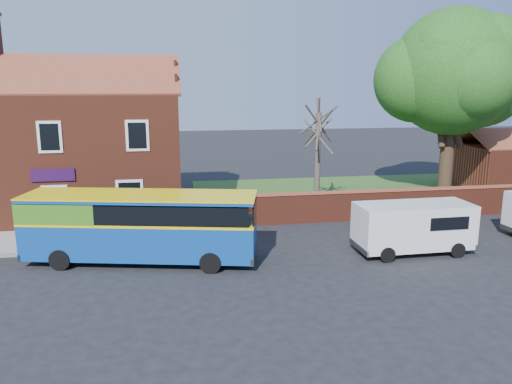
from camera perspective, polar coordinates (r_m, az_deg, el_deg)
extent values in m
plane|color=black|center=(18.54, -4.71, -10.06)|extent=(120.00, 120.00, 0.00)
cube|color=gray|center=(24.55, -22.52, -5.20)|extent=(18.00, 3.50, 0.12)
cube|color=slate|center=(22.92, -23.46, -6.47)|extent=(18.00, 0.15, 0.14)
cube|color=#426B28|center=(34.09, 15.56, -0.06)|extent=(26.00, 12.00, 0.04)
cube|color=maroon|center=(29.40, -20.61, 4.09)|extent=(12.00, 8.00, 6.50)
cube|color=brown|center=(27.20, -22.08, 12.38)|extent=(12.30, 4.08, 2.16)
cube|color=brown|center=(31.12, -20.52, 12.37)|extent=(12.30, 4.08, 2.16)
cube|color=black|center=(25.33, -22.52, 5.83)|extent=(1.10, 0.06, 1.50)
cube|color=#4C0F19|center=(25.88, -21.89, -1.89)|extent=(0.95, 0.04, 2.10)
cube|color=silver|center=(25.89, -21.89, -1.77)|extent=(1.20, 0.06, 2.30)
cube|color=#290B34|center=(25.53, -22.20, 1.81)|extent=(2.00, 0.06, 0.60)
cube|color=maroon|center=(28.76, 20.67, -1.15)|extent=(22.00, 0.30, 1.50)
cube|color=brown|center=(28.60, 20.79, 0.41)|extent=(22.00, 0.38, 0.10)
cube|color=brown|center=(39.26, 27.13, 5.84)|extent=(8.20, 2.56, 1.24)
cube|color=#0D4197|center=(20.53, -12.94, -5.02)|extent=(9.38, 4.24, 1.45)
cube|color=yellow|center=(20.33, -13.03, -3.07)|extent=(9.41, 4.26, 0.10)
cube|color=black|center=(20.22, -13.09, -1.88)|extent=(9.03, 4.17, 0.72)
cube|color=#40821C|center=(21.25, -20.90, -1.70)|extent=(3.53, 2.94, 0.77)
cube|color=#0D4197|center=(20.11, -13.16, -0.55)|extent=(9.38, 4.24, 0.14)
cube|color=yellow|center=(20.09, -13.17, -0.33)|extent=(9.43, 4.28, 0.06)
cylinder|color=black|center=(20.78, -21.46, -7.20)|extent=(0.86, 0.45, 0.82)
cylinder|color=black|center=(22.62, -19.26, -5.47)|extent=(0.86, 0.45, 0.82)
cylinder|color=black|center=(19.14, -5.23, -8.03)|extent=(0.86, 0.45, 0.82)
cylinder|color=black|center=(21.12, -4.40, -6.05)|extent=(0.86, 0.45, 0.82)
cube|color=silver|center=(22.04, 17.54, -3.64)|extent=(4.86, 2.01, 1.84)
cube|color=black|center=(23.06, 22.37, -2.57)|extent=(0.11, 1.64, 0.72)
cube|color=black|center=(23.46, 22.56, -5.16)|extent=(0.13, 1.93, 0.23)
cylinder|color=black|center=(20.86, 14.76, -6.93)|extent=(0.64, 0.23, 0.64)
cylinder|color=black|center=(22.42, 12.80, -5.47)|extent=(0.64, 0.23, 0.64)
cylinder|color=black|center=(22.32, 22.01, -6.17)|extent=(0.64, 0.23, 0.64)
cylinder|color=black|center=(23.78, 19.69, -4.87)|extent=(0.64, 0.23, 0.64)
cylinder|color=black|center=(32.61, 20.91, 3.22)|extent=(0.82, 0.82, 4.72)
sphere|color=#307E27|center=(32.28, 21.64, 12.61)|extent=(7.39, 7.39, 7.39)
sphere|color=#307E27|center=(33.77, 24.39, 11.29)|extent=(5.34, 5.34, 5.34)
sphere|color=#307E27|center=(31.87, 17.93, 12.15)|extent=(5.13, 5.13, 5.13)
cylinder|color=#4C4238|center=(27.67, 7.04, 3.29)|extent=(0.32, 0.32, 5.51)
cylinder|color=#4C4238|center=(27.44, 7.15, 7.35)|extent=(0.32, 2.69, 2.17)
cylinder|color=#4C4238|center=(27.46, 7.14, 6.94)|extent=(1.40, 1.99, 1.98)
cylinder|color=#4C4238|center=(27.42, 7.16, 7.76)|extent=(2.26, 1.03, 2.20)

